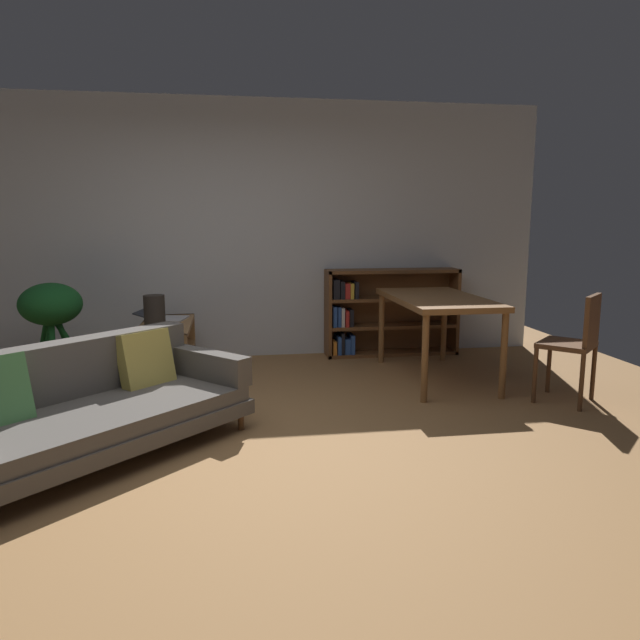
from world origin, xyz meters
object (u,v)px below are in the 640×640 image
Objects in this scene: dining_chair_near at (575,341)px; bookshelf at (382,312)px; open_laptop at (164,317)px; dining_table at (436,305)px; media_console at (167,351)px; potted_floor_plant at (51,313)px; fabric_couch at (88,404)px; desk_speaker at (154,312)px.

bookshelf is at bearing 118.45° from dining_chair_near.
dining_table is at bearing -14.35° from open_laptop.
dining_table is (2.46, -0.40, 0.44)m from media_console.
bookshelf is (2.28, 0.44, -0.07)m from open_laptop.
open_laptop is at bearing -169.01° from bookshelf.
potted_floor_plant is 1.03× the size of dining_chair_near.
fabric_couch is 6.66× the size of desk_speaker.
desk_speaker is at bearing 80.75° from fabric_couch.
media_console is 0.77× the size of dining_table.
media_console is at bearing 170.70° from dining_table.
bookshelf is at bearing 10.99° from open_laptop.
fabric_couch reaches higher than open_laptop.
potted_floor_plant is 0.63× the size of bookshelf.
dining_chair_near is (3.37, -1.04, -0.15)m from desk_speaker.
bookshelf is (-0.22, 1.08, -0.23)m from dining_table.
dining_table is 1.01× the size of bookshelf.
bookshelf reaches higher than dining_chair_near.
dining_chair_near is (3.62, 0.47, 0.20)m from fabric_couch.
dining_chair_near is (3.30, -1.28, 0.26)m from media_console.
desk_speaker reaches higher than fabric_couch.
dining_table is (2.53, -0.16, 0.03)m from desk_speaker.
desk_speaker is at bearing 162.86° from dining_chair_near.
dining_table is 1.23m from dining_chair_near.
dining_chair_near is (0.84, -0.88, -0.18)m from dining_table.
fabric_couch is 1.78m from media_console.
dining_table is (3.44, -0.37, 0.05)m from potted_floor_plant.
open_laptop is 2.58m from dining_table.
potted_floor_plant is (-0.92, 0.21, -0.02)m from desk_speaker.
open_laptop is 2.32m from bookshelf.
dining_table is at bearing -6.15° from potted_floor_plant.
potted_floor_plant is at bearing 163.76° from dining_chair_near.
fabric_couch is 3.85× the size of open_laptop.
desk_speaker is 2.53m from dining_table.
dining_chair_near is (3.34, -1.52, -0.03)m from open_laptop.
bookshelf reaches higher than dining_table.
bookshelf is (2.55, 2.43, 0.15)m from fabric_couch.
fabric_couch is 3.53m from bookshelf.
open_laptop is (0.28, 1.98, 0.22)m from fabric_couch.
potted_floor_plant reaches higher than dining_chair_near.
desk_speaker is 0.20× the size of bookshelf.
dining_chair_near is at bearing -61.55° from bookshelf.
dining_chair_near is 2.23m from bookshelf.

